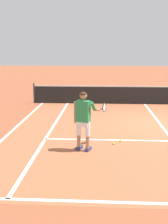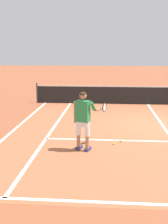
{
  "view_description": "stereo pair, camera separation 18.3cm",
  "coord_description": "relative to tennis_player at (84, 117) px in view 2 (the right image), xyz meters",
  "views": [
    {
      "loc": [
        -2.31,
        -11.08,
        2.88
      ],
      "look_at": [
        -2.81,
        -2.64,
        1.05
      ],
      "focal_mm": 46.97,
      "sensor_mm": 36.0,
      "label": 1
    },
    {
      "loc": [
        -2.13,
        -11.07,
        2.88
      ],
      "look_at": [
        -2.81,
        -2.64,
        1.05
      ],
      "focal_mm": 46.97,
      "sensor_mm": 36.0,
      "label": 2
    }
  ],
  "objects": [
    {
      "name": "line_centre_service",
      "position": [
        2.8,
        4.2,
        -0.99
      ],
      "size": [
        0.1,
        6.4,
        0.01
      ],
      "primitive_type": "cube",
      "color": "white",
      "rests_on": "ground"
    },
    {
      "name": "tennis_player",
      "position": [
        0.0,
        0.0,
        0.0
      ],
      "size": [
        0.93,
        1.0,
        1.71
      ],
      "color": "navy",
      "rests_on": "ground"
    },
    {
      "name": "ground_plane",
      "position": [
        2.8,
        3.02,
        -0.99
      ],
      "size": [
        80.0,
        80.0,
        0.0
      ],
      "primitive_type": "plane",
      "color": "#9E5133"
    },
    {
      "name": "tennis_net",
      "position": [
        2.8,
        7.4,
        -0.49
      ],
      "size": [
        11.96,
        0.08,
        1.07
      ],
      "color": "#333338",
      "rests_on": "ground"
    },
    {
      "name": "court_inner_surface",
      "position": [
        2.8,
        2.24,
        -0.99
      ],
      "size": [
        10.98,
        10.73,
        0.0
      ],
      "primitive_type": "cube",
      "color": "#B2603D",
      "rests_on": "ground"
    },
    {
      "name": "tennis_ball_near_feet",
      "position": [
        1.11,
        0.84,
        -0.96
      ],
      "size": [
        0.07,
        0.07,
        0.07
      ],
      "primitive_type": "sphere",
      "color": "#CCE02D",
      "rests_on": "ground"
    },
    {
      "name": "tennis_ball_by_baseline",
      "position": [
        0.89,
        0.55,
        -0.96
      ],
      "size": [
        0.07,
        0.07,
        0.07
      ],
      "primitive_type": "sphere",
      "color": "#CCE02D",
      "rests_on": "ground"
    },
    {
      "name": "line_doubles_left",
      "position": [
        -2.69,
        2.24,
        -0.99
      ],
      "size": [
        0.1,
        10.33,
        0.01
      ],
      "primitive_type": "cube",
      "color": "white",
      "rests_on": "ground"
    },
    {
      "name": "line_singles_left",
      "position": [
        -1.32,
        2.24,
        -0.99
      ],
      "size": [
        0.1,
        10.33,
        0.01
      ],
      "primitive_type": "cube",
      "color": "white",
      "rests_on": "ground"
    }
  ]
}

